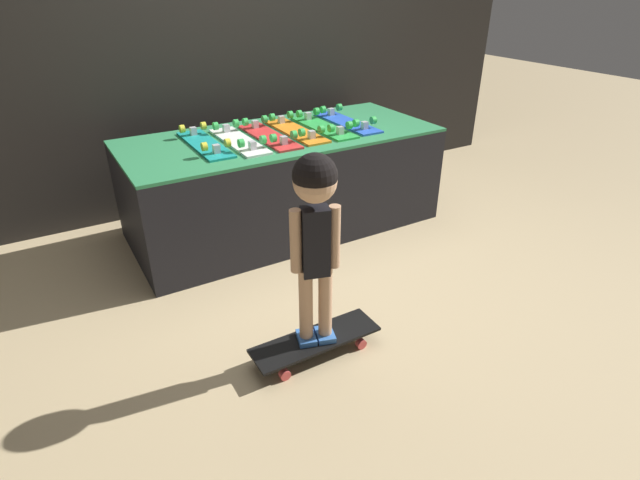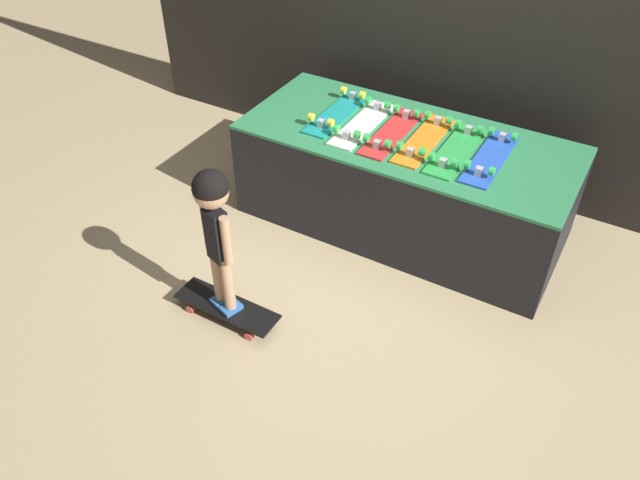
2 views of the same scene
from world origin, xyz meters
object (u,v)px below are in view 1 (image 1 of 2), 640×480
at_px(skateboard_orange_on_rack, 296,130).
at_px(child, 315,217).
at_px(skateboard_white_on_rack, 239,140).
at_px(skateboard_green_on_rack, 323,126).
at_px(skateboard_on_floor, 316,341).
at_px(skateboard_teal_on_rack, 205,143).
at_px(skateboard_red_on_rack, 269,135).
at_px(skateboard_blue_on_rack, 347,121).

relative_size(skateboard_orange_on_rack, child, 0.71).
height_order(skateboard_white_on_rack, skateboard_green_on_rack, same).
bearing_deg(skateboard_on_floor, skateboard_teal_on_rack, 90.94).
xyz_separation_m(skateboard_red_on_rack, skateboard_blue_on_rack, (0.64, 0.03, 0.00)).
distance_m(skateboard_blue_on_rack, child, 1.70).
distance_m(skateboard_orange_on_rack, skateboard_blue_on_rack, 0.43).
height_order(skateboard_green_on_rack, child, child).
distance_m(skateboard_red_on_rack, skateboard_orange_on_rack, 0.21).
height_order(skateboard_red_on_rack, child, child).
xyz_separation_m(skateboard_white_on_rack, skateboard_orange_on_rack, (0.43, 0.02, 0.00)).
bearing_deg(child, skateboard_blue_on_rack, 69.02).
xyz_separation_m(skateboard_teal_on_rack, skateboard_orange_on_rack, (0.64, -0.03, 0.00)).
distance_m(skateboard_teal_on_rack, skateboard_blue_on_rack, 1.07).
bearing_deg(skateboard_on_floor, skateboard_orange_on_rack, 65.16).
xyz_separation_m(skateboard_orange_on_rack, skateboard_green_on_rack, (0.21, -0.01, 0.00)).
xyz_separation_m(skateboard_white_on_rack, skateboard_red_on_rack, (0.21, -0.00, 0.00)).
relative_size(skateboard_on_floor, child, 0.69).
xyz_separation_m(skateboard_orange_on_rack, skateboard_blue_on_rack, (0.43, 0.01, 0.00)).
height_order(skateboard_red_on_rack, skateboard_orange_on_rack, same).
bearing_deg(skateboard_green_on_rack, skateboard_red_on_rack, -178.99).
height_order(skateboard_orange_on_rack, child, child).
relative_size(skateboard_red_on_rack, child, 0.71).
height_order(skateboard_white_on_rack, skateboard_blue_on_rack, same).
xyz_separation_m(skateboard_teal_on_rack, skateboard_red_on_rack, (0.43, -0.05, 0.00)).
xyz_separation_m(skateboard_red_on_rack, skateboard_green_on_rack, (0.43, 0.01, 0.00)).
relative_size(skateboard_red_on_rack, skateboard_blue_on_rack, 1.00).
bearing_deg(child, skateboard_white_on_rack, 98.65).
bearing_deg(skateboard_blue_on_rack, skateboard_teal_on_rack, 178.73).
xyz_separation_m(skateboard_green_on_rack, skateboard_blue_on_rack, (0.21, 0.02, 0.00)).
relative_size(skateboard_green_on_rack, skateboard_on_floor, 1.03).
distance_m(skateboard_blue_on_rack, skateboard_on_floor, 1.82).
relative_size(skateboard_teal_on_rack, skateboard_green_on_rack, 1.00).
height_order(skateboard_teal_on_rack, skateboard_on_floor, skateboard_teal_on_rack).
bearing_deg(skateboard_on_floor, child, 90.00).
xyz_separation_m(skateboard_teal_on_rack, child, (0.02, -1.37, 0.04)).
bearing_deg(skateboard_red_on_rack, skateboard_orange_on_rack, 5.26).
relative_size(skateboard_teal_on_rack, child, 0.71).
height_order(skateboard_white_on_rack, skateboard_orange_on_rack, same).
distance_m(skateboard_white_on_rack, skateboard_on_floor, 1.48).
distance_m(skateboard_teal_on_rack, skateboard_red_on_rack, 0.43).
distance_m(skateboard_teal_on_rack, skateboard_orange_on_rack, 0.64).
height_order(skateboard_blue_on_rack, skateboard_on_floor, skateboard_blue_on_rack).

